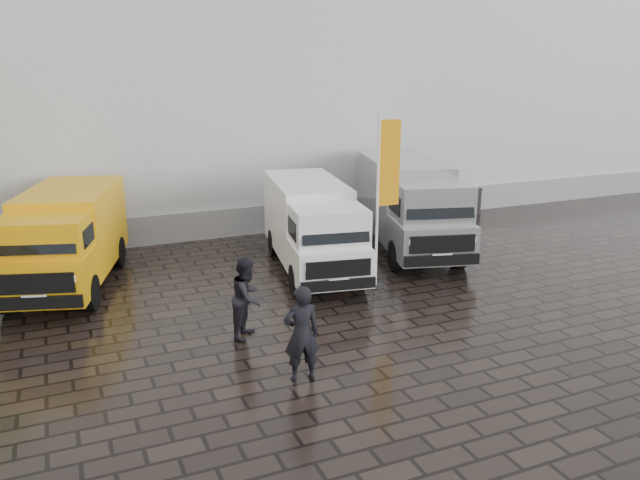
% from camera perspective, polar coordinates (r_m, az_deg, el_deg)
% --- Properties ---
extents(ground, '(120.00, 120.00, 0.00)m').
position_cam_1_polar(ground, '(15.85, 6.39, -5.99)').
color(ground, black).
rests_on(ground, ground).
extents(exhibition_hall, '(44.00, 16.00, 12.00)m').
position_cam_1_polar(exhibition_hall, '(30.23, -5.37, 16.04)').
color(exhibition_hall, silver).
rests_on(exhibition_hall, ground).
extents(hall_plinth, '(44.00, 0.15, 1.00)m').
position_cam_1_polar(hall_plinth, '(23.34, 1.12, 2.55)').
color(hall_plinth, gray).
rests_on(hall_plinth, ground).
extents(van_yellow, '(3.65, 5.95, 2.57)m').
position_cam_1_polar(van_yellow, '(17.98, -22.19, -0.12)').
color(van_yellow, '#EBA20C').
rests_on(van_yellow, ground).
extents(van_white, '(2.94, 6.10, 2.54)m').
position_cam_1_polar(van_white, '(18.03, -0.69, 1.06)').
color(van_white, white).
rests_on(van_white, ground).
extents(van_silver, '(3.80, 6.87, 2.83)m').
position_cam_1_polar(van_silver, '(20.32, 8.19, 3.02)').
color(van_silver, '#A9ABAE').
rests_on(van_silver, ground).
extents(flagpole, '(0.88, 0.50, 4.68)m').
position_cam_1_polar(flagpole, '(16.52, 5.85, 4.31)').
color(flagpole, black).
rests_on(flagpole, ground).
extents(wheelie_bin, '(0.70, 0.70, 1.04)m').
position_cam_1_polar(wheelie_bin, '(26.02, 13.64, 3.54)').
color(wheelie_bin, black).
rests_on(wheelie_bin, ground).
extents(person_front, '(0.75, 0.54, 1.91)m').
position_cam_1_polar(person_front, '(11.90, -1.69, -8.55)').
color(person_front, black).
rests_on(person_front, ground).
extents(person_tent, '(1.09, 1.12, 1.83)m').
position_cam_1_polar(person_tent, '(13.85, -6.66, -5.24)').
color(person_tent, black).
rests_on(person_tent, ground).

